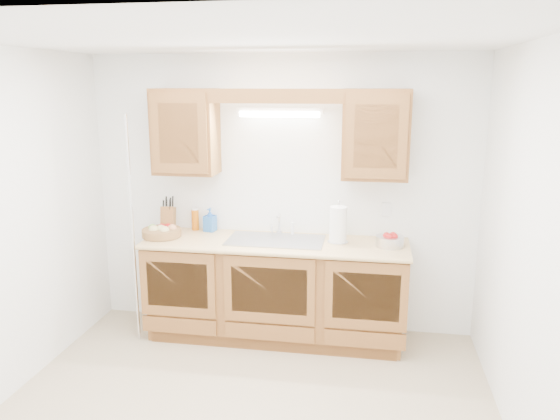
% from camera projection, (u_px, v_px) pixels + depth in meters
% --- Properties ---
extents(room, '(3.52, 3.50, 2.50)m').
position_uv_depth(room, '(243.00, 240.00, 3.53)').
color(room, tan).
rests_on(room, ground).
extents(base_cabinets, '(2.20, 0.60, 0.86)m').
position_uv_depth(base_cabinets, '(276.00, 290.00, 4.87)').
color(base_cabinets, brown).
rests_on(base_cabinets, ground).
extents(countertop, '(2.30, 0.63, 0.04)m').
position_uv_depth(countertop, '(275.00, 243.00, 4.75)').
color(countertop, tan).
rests_on(countertop, base_cabinets).
extents(upper_cabinet_left, '(0.55, 0.33, 0.75)m').
position_uv_depth(upper_cabinet_left, '(186.00, 132.00, 4.82)').
color(upper_cabinet_left, brown).
rests_on(upper_cabinet_left, room).
extents(upper_cabinet_right, '(0.55, 0.33, 0.75)m').
position_uv_depth(upper_cabinet_right, '(376.00, 135.00, 4.55)').
color(upper_cabinet_right, brown).
rests_on(upper_cabinet_right, room).
extents(valance, '(2.20, 0.05, 0.12)m').
position_uv_depth(valance, '(275.00, 96.00, 4.47)').
color(valance, brown).
rests_on(valance, room).
extents(fluorescent_fixture, '(0.76, 0.08, 0.08)m').
position_uv_depth(fluorescent_fixture, '(280.00, 112.00, 4.72)').
color(fluorescent_fixture, white).
rests_on(fluorescent_fixture, room).
extents(sink, '(0.84, 0.46, 0.36)m').
position_uv_depth(sink, '(276.00, 248.00, 4.79)').
color(sink, '#9E9EA3').
rests_on(sink, countertop).
extents(wire_shelf_pole, '(0.03, 0.03, 2.00)m').
position_uv_depth(wire_shelf_pole, '(133.00, 232.00, 4.68)').
color(wire_shelf_pole, silver).
rests_on(wire_shelf_pole, ground).
extents(outlet_plate, '(0.08, 0.01, 0.12)m').
position_uv_depth(outlet_plate, '(387.00, 210.00, 4.83)').
color(outlet_plate, white).
rests_on(outlet_plate, room).
extents(fruit_basket, '(0.45, 0.45, 0.11)m').
position_uv_depth(fruit_basket, '(162.00, 231.00, 4.88)').
color(fruit_basket, '#AD7C45').
rests_on(fruit_basket, countertop).
extents(knife_block, '(0.15, 0.21, 0.34)m').
position_uv_depth(knife_block, '(168.00, 219.00, 5.03)').
color(knife_block, brown).
rests_on(knife_block, countertop).
extents(orange_canister, '(0.08, 0.08, 0.20)m').
position_uv_depth(orange_canister, '(195.00, 219.00, 5.10)').
color(orange_canister, '#CB610B').
rests_on(orange_canister, countertop).
extents(soap_bottle, '(0.12, 0.12, 0.22)m').
position_uv_depth(soap_bottle, '(210.00, 220.00, 5.05)').
color(soap_bottle, blue).
rests_on(soap_bottle, countertop).
extents(sponge, '(0.12, 0.10, 0.02)m').
position_uv_depth(sponge, '(339.00, 235.00, 4.91)').
color(sponge, '#CC333F').
rests_on(sponge, countertop).
extents(paper_towel, '(0.18, 0.18, 0.37)m').
position_uv_depth(paper_towel, '(338.00, 225.00, 4.68)').
color(paper_towel, silver).
rests_on(paper_towel, countertop).
extents(apple_bowl, '(0.27, 0.27, 0.12)m').
position_uv_depth(apple_bowl, '(390.00, 240.00, 4.59)').
color(apple_bowl, silver).
rests_on(apple_bowl, countertop).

